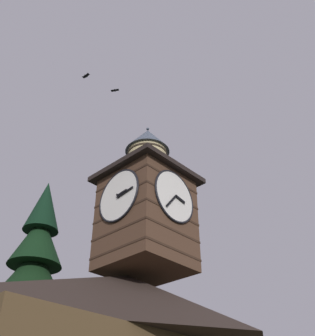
{
  "coord_description": "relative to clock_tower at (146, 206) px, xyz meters",
  "views": [
    {
      "loc": [
        14.1,
        12.76,
        1.69
      ],
      "look_at": [
        1.34,
        0.74,
        13.48
      ],
      "focal_mm": 43.76,
      "sensor_mm": 36.0,
      "label": 1
    }
  ],
  "objects": [
    {
      "name": "clock_tower",
      "position": [
        0.0,
        0.0,
        0.0
      ],
      "size": [
        4.24,
        4.24,
        8.25
      ],
      "color": "#4C3323",
      "rests_on": "building_main"
    },
    {
      "name": "moon",
      "position": [
        -19.5,
        -27.77,
        2.59
      ],
      "size": [
        2.01,
        2.01,
        2.01
      ],
      "color": "silver"
    },
    {
      "name": "flying_bird_high",
      "position": [
        2.92,
        -2.34,
        8.47
      ],
      "size": [
        0.23,
        0.52,
        0.12
      ],
      "color": "black"
    },
    {
      "name": "flying_bird_low",
      "position": [
        0.4,
        -2.66,
        9.33
      ],
      "size": [
        0.39,
        0.53,
        0.12
      ],
      "color": "black"
    }
  ]
}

